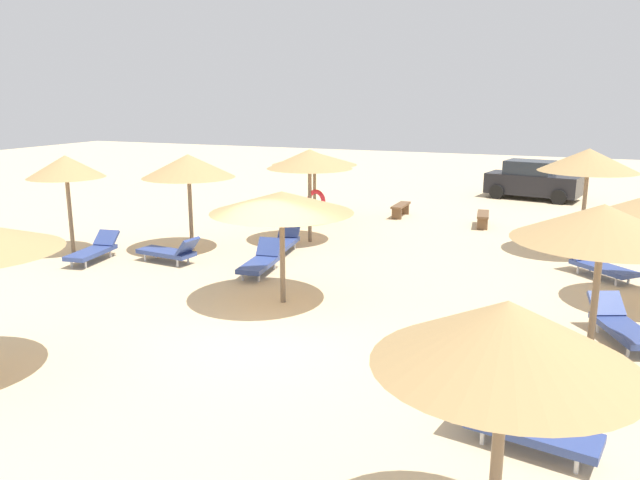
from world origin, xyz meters
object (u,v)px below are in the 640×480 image
at_px(parasol_5, 282,202).
at_px(parasol_3, 310,160).
at_px(lounger_4, 170,252).
at_px(parked_car, 532,181).
at_px(lounger_7, 599,265).
at_px(parasol_8, 314,159).
at_px(parasol_4, 188,166).
at_px(parasol_2, 506,335).
at_px(parasol_6, 603,223).
at_px(bench_1, 483,217).
at_px(lounger_6, 621,325).
at_px(lounger_5, 261,261).
at_px(lounger_2, 522,426).
at_px(lounger_0, 94,250).
at_px(bench_2, 616,217).
at_px(lounger_1, 595,235).
at_px(lounger_3, 283,241).
at_px(parasol_0, 66,167).
at_px(parasol_1, 589,160).

bearing_deg(parasol_5, parasol_3, 107.46).
xyz_separation_m(lounger_4, parked_car, (8.53, 15.43, 0.50)).
bearing_deg(lounger_7, parasol_8, 157.13).
bearing_deg(parked_car, parasol_4, -122.22).
height_order(parasol_2, parasol_4, parasol_4).
bearing_deg(parasol_5, parasol_6, -9.07).
relative_size(bench_1, parked_car, 0.36).
relative_size(lounger_4, lounger_6, 0.97).
bearing_deg(lounger_5, lounger_7, 20.16).
xyz_separation_m(parasol_3, lounger_2, (7.34, -9.86, -2.32)).
bearing_deg(lounger_4, parasol_3, 55.87).
relative_size(lounger_0, lounger_5, 1.02).
xyz_separation_m(parasol_6, parked_car, (-2.27, 18.29, -1.71)).
xyz_separation_m(parasol_8, bench_2, (10.42, 3.04, -1.96)).
relative_size(lounger_1, lounger_5, 1.02).
distance_m(parasol_3, lounger_3, 2.78).
xyz_separation_m(lounger_4, lounger_7, (11.08, 3.07, -0.00)).
bearing_deg(parasol_0, lounger_6, -5.09).
distance_m(parasol_3, lounger_7, 8.81).
height_order(parasol_4, parasol_5, parasol_4).
bearing_deg(parasol_5, lounger_3, 115.77).
bearing_deg(parasol_4, lounger_0, -130.95).
xyz_separation_m(parasol_0, lounger_0, (1.27, -0.53, -2.24)).
distance_m(parasol_3, bench_2, 11.39).
bearing_deg(parasol_8, lounger_7, -22.87).
height_order(parasol_1, lounger_5, parasol_1).
relative_size(lounger_1, lounger_3, 1.02).
relative_size(parasol_8, lounger_3, 1.64).
xyz_separation_m(lounger_2, lounger_5, (-7.11, 6.05, 0.02)).
relative_size(lounger_1, lounger_7, 1.09).
distance_m(lounger_4, bench_1, 11.16).
xyz_separation_m(parasol_1, lounger_0, (-12.73, -6.19, -2.44)).
relative_size(parasol_3, parked_car, 0.70).
bearing_deg(parked_car, lounger_3, -115.07).
bearing_deg(bench_2, lounger_6, -92.04).
distance_m(lounger_3, lounger_7, 8.71).
bearing_deg(parasol_0, parasol_8, 56.93).
distance_m(lounger_1, lounger_6, 8.37).
xyz_separation_m(parasol_5, bench_2, (7.38, 12.05, -1.96)).
height_order(parasol_0, lounger_4, parasol_0).
bearing_deg(parasol_2, lounger_0, 147.20).
bearing_deg(parasol_2, parasol_8, 118.64).
bearing_deg(parked_car, lounger_2, -86.22).
bearing_deg(lounger_0, parked_car, 56.51).
bearing_deg(lounger_5, lounger_6, -9.93).
xyz_separation_m(parasol_2, parasol_6, (0.95, 5.51, 0.07)).
distance_m(parasol_5, lounger_3, 5.02).
height_order(lounger_0, lounger_2, lounger_0).
bearing_deg(lounger_7, parasol_5, -143.66).
relative_size(lounger_1, lounger_4, 1.02).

